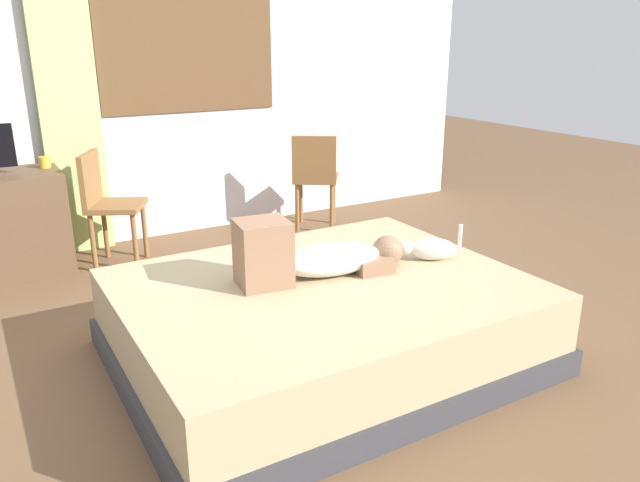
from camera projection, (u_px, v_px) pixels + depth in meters
The scene contains 9 objects.
ground_plane at pixel (297, 357), 3.33m from camera, with size 16.00×16.00×0.00m, color brown.
back_wall_with_window at pixel (146, 63), 4.97m from camera, with size 6.40×0.14×2.90m.
bed at pixel (323, 321), 3.26m from camera, with size 2.09×1.66×0.44m.
person_lying at pixel (314, 256), 3.22m from camera, with size 0.94×0.37×0.34m.
cat at pixel (430, 249), 3.48m from camera, with size 0.32×0.23×0.21m.
cup at pixel (45, 162), 4.49m from camera, with size 0.08×0.08×0.08m, color gold.
chair_by_desk at pixel (106, 200), 4.53m from camera, with size 0.51×0.51×0.86m.
chair_spare at pixel (315, 174), 5.36m from camera, with size 0.53×0.53×0.86m.
curtain_left at pixel (66, 85), 4.61m from camera, with size 0.44×0.06×2.61m, color #ADCC75.
Camera 1 is at (-1.39, -2.61, 1.66)m, focal length 34.38 mm.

